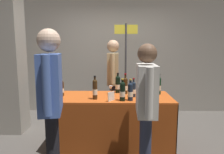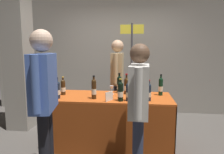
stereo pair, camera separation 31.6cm
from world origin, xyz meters
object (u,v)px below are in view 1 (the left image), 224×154
(vendor_presenter, at_px, (113,75))
(booth_signpost, at_px, (126,62))
(tasting_table, at_px, (112,111))
(wine_glass_mid, at_px, (111,88))
(concrete_pillar, at_px, (9,42))
(featured_wine_bottle, at_px, (62,88))
(wine_glass_near_vendor, at_px, (143,91))
(taster_foreground_right, at_px, (51,94))
(display_bottle_0, at_px, (150,91))

(vendor_presenter, bearing_deg, booth_signpost, 146.49)
(tasting_table, xyz_separation_m, wine_glass_mid, (-0.02, 0.14, 0.34))
(concrete_pillar, distance_m, wine_glass_mid, 1.99)
(featured_wine_bottle, distance_m, wine_glass_near_vendor, 1.25)
(tasting_table, height_order, booth_signpost, booth_signpost)
(concrete_pillar, xyz_separation_m, featured_wine_bottle, (1.04, -0.53, -0.72))
(wine_glass_mid, bearing_deg, wine_glass_near_vendor, -21.87)
(taster_foreground_right, bearing_deg, booth_signpost, -32.67)
(display_bottle_0, relative_size, wine_glass_near_vendor, 2.31)
(display_bottle_0, xyz_separation_m, booth_signpost, (-0.28, 1.42, 0.33))
(tasting_table, xyz_separation_m, wine_glass_near_vendor, (0.46, -0.05, 0.33))
(display_bottle_0, xyz_separation_m, vendor_presenter, (-0.54, 1.04, 0.09))
(featured_wine_bottle, xyz_separation_m, wine_glass_mid, (0.76, 0.13, -0.03))
(wine_glass_near_vendor, distance_m, taster_foreground_right, 1.46)
(taster_foreground_right, relative_size, booth_signpost, 0.85)
(tasting_table, bearing_deg, wine_glass_near_vendor, -6.64)
(tasting_table, distance_m, wine_glass_near_vendor, 0.58)
(concrete_pillar, xyz_separation_m, wine_glass_mid, (1.80, -0.40, -0.74))
(featured_wine_bottle, bearing_deg, wine_glass_mid, 9.68)
(taster_foreground_right, bearing_deg, display_bottle_0, -66.66)
(featured_wine_bottle, bearing_deg, concrete_pillar, 152.80)
(wine_glass_near_vendor, relative_size, taster_foreground_right, 0.08)
(wine_glass_near_vendor, distance_m, booth_signpost, 1.32)
(concrete_pillar, distance_m, vendor_presenter, 1.95)
(display_bottle_0, xyz_separation_m, taster_foreground_right, (-1.18, -0.79, 0.13))
(tasting_table, xyz_separation_m, featured_wine_bottle, (-0.78, 0.01, 0.36))
(concrete_pillar, xyz_separation_m, tasting_table, (1.82, -0.55, -1.08))
(concrete_pillar, height_order, taster_foreground_right, concrete_pillar)
(concrete_pillar, bearing_deg, wine_glass_near_vendor, -14.69)
(wine_glass_near_vendor, bearing_deg, vendor_presenter, 117.65)
(tasting_table, bearing_deg, display_bottle_0, -21.66)
(tasting_table, relative_size, featured_wine_bottle, 6.20)
(taster_foreground_right, bearing_deg, wine_glass_near_vendor, -59.49)
(vendor_presenter, xyz_separation_m, booth_signpost, (0.26, 0.38, 0.24))
(booth_signpost, bearing_deg, vendor_presenter, -124.47)
(tasting_table, relative_size, wine_glass_mid, 13.19)
(wine_glass_mid, bearing_deg, display_bottle_0, -32.23)
(wine_glass_mid, xyz_separation_m, booth_signpost, (0.29, 1.06, 0.36))
(wine_glass_near_vendor, distance_m, wine_glass_mid, 0.52)
(display_bottle_0, xyz_separation_m, wine_glass_near_vendor, (-0.08, 0.16, -0.03))
(tasting_table, relative_size, taster_foreground_right, 1.05)
(concrete_pillar, relative_size, featured_wine_bottle, 11.17)
(wine_glass_near_vendor, height_order, wine_glass_mid, wine_glass_mid)
(concrete_pillar, distance_m, featured_wine_bottle, 1.37)
(tasting_table, distance_m, wine_glass_mid, 0.37)
(concrete_pillar, bearing_deg, booth_signpost, 17.40)
(booth_signpost, bearing_deg, wine_glass_near_vendor, -81.09)
(wine_glass_mid, height_order, vendor_presenter, vendor_presenter)
(wine_glass_mid, bearing_deg, taster_foreground_right, -117.87)
(display_bottle_0, bearing_deg, booth_signpost, 101.13)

